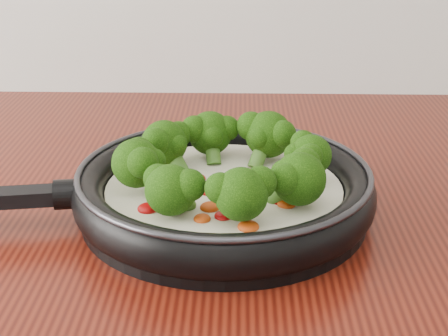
{
  "coord_description": "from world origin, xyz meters",
  "views": [
    {
      "loc": [
        -0.13,
        0.46,
        1.2
      ],
      "look_at": [
        -0.15,
        1.06,
        0.95
      ],
      "focal_mm": 53.74,
      "sensor_mm": 36.0,
      "label": 1
    }
  ],
  "objects": [
    {
      "name": "skillet",
      "position": [
        -0.15,
        1.06,
        0.93
      ],
      "size": [
        0.48,
        0.34,
        0.08
      ],
      "color": "black",
      "rests_on": "counter"
    }
  ]
}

